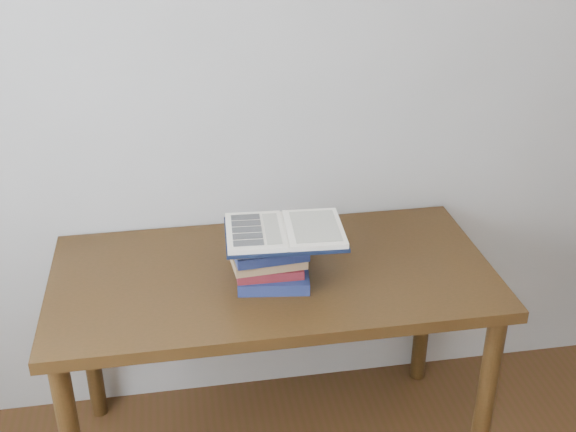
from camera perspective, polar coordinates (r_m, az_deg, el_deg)
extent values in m
cube|color=beige|center=(2.45, -0.39, 11.37)|extent=(3.50, 0.04, 2.60)
cube|color=#3F240F|center=(2.33, -1.20, -4.78)|extent=(1.41, 0.71, 0.04)
cylinder|color=#3F240F|center=(2.49, 15.27, -14.22)|extent=(0.06, 0.06, 0.72)
cylinder|color=#3F240F|center=(2.79, -15.47, -9.23)|extent=(0.06, 0.06, 0.72)
cylinder|color=#3F240F|center=(2.92, 10.71, -6.85)|extent=(0.06, 0.06, 0.72)
cube|color=navy|center=(2.25, -1.16, -4.84)|extent=(0.24, 0.19, 0.04)
cube|color=maroon|center=(2.24, -1.60, -3.95)|extent=(0.21, 0.16, 0.03)
cube|color=tan|center=(2.23, -1.66, -3.23)|extent=(0.23, 0.17, 0.03)
cube|color=navy|center=(2.20, -1.50, -2.70)|extent=(0.23, 0.16, 0.03)
cube|color=#AE6627|center=(2.19, -1.57, -1.97)|extent=(0.22, 0.16, 0.03)
cube|color=black|center=(2.19, -0.27, -1.44)|extent=(0.37, 0.27, 0.01)
cube|color=white|center=(2.17, -2.63, -1.26)|extent=(0.19, 0.25, 0.02)
cube|color=white|center=(2.19, 2.07, -1.02)|extent=(0.19, 0.25, 0.02)
cylinder|color=white|center=(2.18, -0.27, -1.18)|extent=(0.03, 0.24, 0.01)
cube|color=black|center=(2.24, -3.39, -0.08)|extent=(0.09, 0.04, 0.00)
cube|color=black|center=(2.20, -3.33, -0.57)|extent=(0.09, 0.04, 0.00)
cube|color=black|center=(2.17, -3.27, -1.07)|extent=(0.09, 0.04, 0.00)
cube|color=black|center=(2.13, -3.20, -1.59)|extent=(0.09, 0.04, 0.00)
cube|color=black|center=(2.10, -3.14, -2.13)|extent=(0.09, 0.04, 0.00)
cube|color=silver|center=(2.17, -1.28, -0.98)|extent=(0.06, 0.20, 0.00)
cube|color=silver|center=(2.19, 2.16, -0.79)|extent=(0.15, 0.21, 0.00)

